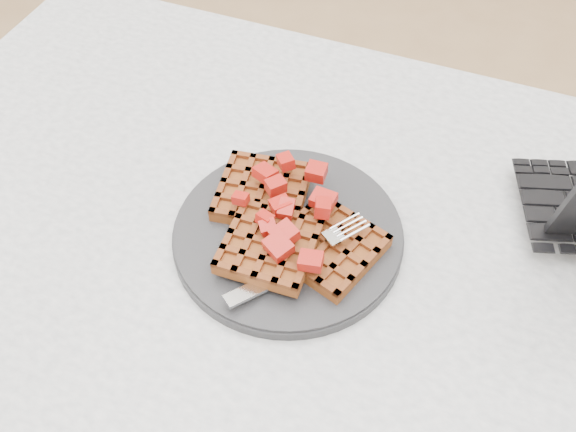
# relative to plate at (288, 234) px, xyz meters

# --- Properties ---
(table) EXTENTS (1.20, 0.80, 0.75)m
(table) POSITION_rel_plate_xyz_m (0.07, -0.03, -0.12)
(table) COLOR silver
(table) RESTS_ON ground
(plate) EXTENTS (0.25, 0.25, 0.02)m
(plate) POSITION_rel_plate_xyz_m (0.00, 0.00, 0.00)
(plate) COLOR #232426
(plate) RESTS_ON table
(waffles) EXTENTS (0.21, 0.18, 0.03)m
(waffles) POSITION_rel_plate_xyz_m (0.00, -0.00, 0.02)
(waffles) COLOR brown
(waffles) RESTS_ON plate
(strawberry_pile) EXTENTS (0.15, 0.15, 0.02)m
(strawberry_pile) POSITION_rel_plate_xyz_m (0.00, 0.00, 0.05)
(strawberry_pile) COLOR #8C0300
(strawberry_pile) RESTS_ON waffles
(fork) EXTENTS (0.12, 0.16, 0.02)m
(fork) POSITION_rel_plate_xyz_m (0.04, -0.04, 0.02)
(fork) COLOR silver
(fork) RESTS_ON plate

